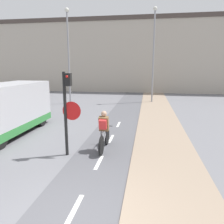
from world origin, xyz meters
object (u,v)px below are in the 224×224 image
Objects in this scene: van at (6,110)px; street_lamp_far at (68,48)px; traffic_light_pole at (67,105)px; cyclist_near at (104,132)px; street_lamp_sidewalk at (154,47)px.

street_lamp_far is at bearing 91.06° from van.
traffic_light_pole is 0.57× the size of van.
cyclist_near is at bearing -63.60° from street_lamp_far.
cyclist_near is 0.35× the size of van.
street_lamp_sidewalk is 4.39× the size of cyclist_near.
van is at bearing -122.45° from street_lamp_sidewalk.
street_lamp_far is 4.25× the size of cyclist_near.
street_lamp_sidewalk is 1.52× the size of van.
traffic_light_pole is 1.79m from cyclist_near.
street_lamp_far is at bearing 109.70° from traffic_light_pole.
van is at bearing 153.26° from traffic_light_pole.
cyclist_near is at bearing -99.41° from street_lamp_sidewalk.
street_lamp_far is at bearing 116.40° from cyclist_near.
traffic_light_pole is at bearing -70.30° from street_lamp_far.
cyclist_near is 5.09m from van.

